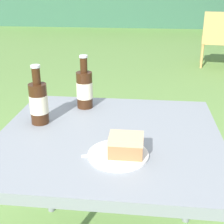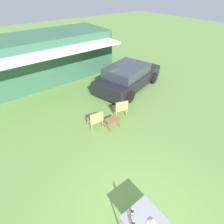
# 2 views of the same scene
# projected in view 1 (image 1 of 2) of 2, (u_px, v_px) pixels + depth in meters

# --- Properties ---
(wicker_chair_cushioned) EXTENTS (0.63, 0.53, 0.85)m
(wicker_chair_cushioned) POSITION_uv_depth(u_px,v_px,m) (221.00, 37.00, 4.78)
(wicker_chair_cushioned) COLOR tan
(wicker_chair_cushioned) RESTS_ON ground_plane
(patio_table) EXTENTS (0.86, 0.80, 0.70)m
(patio_table) POSITION_uv_depth(u_px,v_px,m) (109.00, 149.00, 1.23)
(patio_table) COLOR gray
(patio_table) RESTS_ON ground_plane
(cake_on_plate) EXTENTS (0.21, 0.21, 0.08)m
(cake_on_plate) POSITION_uv_depth(u_px,v_px,m) (123.00, 149.00, 1.04)
(cake_on_plate) COLOR white
(cake_on_plate) RESTS_ON patio_table
(cola_bottle_near) EXTENTS (0.07, 0.07, 0.25)m
(cola_bottle_near) POSITION_uv_depth(u_px,v_px,m) (85.00, 88.00, 1.43)
(cola_bottle_near) COLOR #381E0F
(cola_bottle_near) RESTS_ON patio_table
(cola_bottle_far) EXTENTS (0.07, 0.07, 0.25)m
(cola_bottle_far) POSITION_uv_depth(u_px,v_px,m) (39.00, 102.00, 1.26)
(cola_bottle_far) COLOR #381E0F
(cola_bottle_far) RESTS_ON patio_table
(fork) EXTENTS (0.18, 0.05, 0.01)m
(fork) POSITION_uv_depth(u_px,v_px,m) (109.00, 155.00, 1.05)
(fork) COLOR silver
(fork) RESTS_ON patio_table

